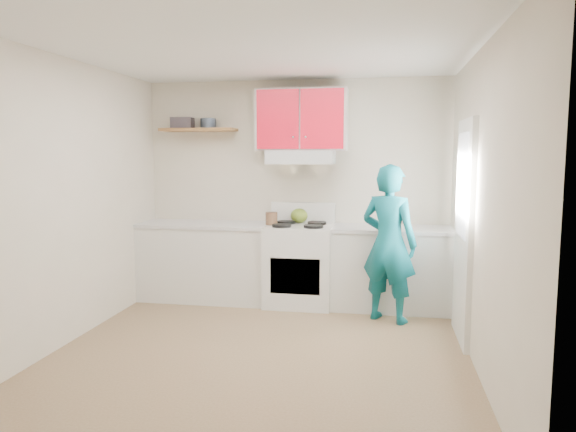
% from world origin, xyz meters
% --- Properties ---
extents(floor, '(3.80, 3.80, 0.00)m').
position_xyz_m(floor, '(0.00, 0.00, 0.00)').
color(floor, brown).
rests_on(floor, ground).
extents(ceiling, '(3.60, 3.80, 0.04)m').
position_xyz_m(ceiling, '(0.00, 0.00, 2.60)').
color(ceiling, white).
rests_on(ceiling, floor).
extents(back_wall, '(3.60, 0.04, 2.60)m').
position_xyz_m(back_wall, '(0.00, 1.90, 1.30)').
color(back_wall, beige).
rests_on(back_wall, floor).
extents(front_wall, '(3.60, 0.04, 2.60)m').
position_xyz_m(front_wall, '(0.00, -1.90, 1.30)').
color(front_wall, beige).
rests_on(front_wall, floor).
extents(left_wall, '(0.04, 3.80, 2.60)m').
position_xyz_m(left_wall, '(-1.80, 0.00, 1.30)').
color(left_wall, beige).
rests_on(left_wall, floor).
extents(right_wall, '(0.04, 3.80, 2.60)m').
position_xyz_m(right_wall, '(1.80, 0.00, 1.30)').
color(right_wall, beige).
rests_on(right_wall, floor).
extents(door, '(0.05, 0.85, 2.05)m').
position_xyz_m(door, '(1.78, 0.70, 1.02)').
color(door, white).
rests_on(door, floor).
extents(door_glass, '(0.01, 0.55, 0.95)m').
position_xyz_m(door_glass, '(1.75, 0.70, 1.45)').
color(door_glass, white).
rests_on(door_glass, door).
extents(counter_left, '(1.52, 0.60, 0.90)m').
position_xyz_m(counter_left, '(-1.04, 1.60, 0.45)').
color(counter_left, silver).
rests_on(counter_left, floor).
extents(counter_right, '(1.32, 0.60, 0.90)m').
position_xyz_m(counter_right, '(1.14, 1.60, 0.45)').
color(counter_right, silver).
rests_on(counter_right, floor).
extents(stove, '(0.76, 0.65, 0.92)m').
position_xyz_m(stove, '(0.10, 1.57, 0.46)').
color(stove, white).
rests_on(stove, floor).
extents(range_hood, '(0.76, 0.44, 0.15)m').
position_xyz_m(range_hood, '(0.10, 1.68, 1.70)').
color(range_hood, silver).
rests_on(range_hood, back_wall).
extents(upper_cabinets, '(1.02, 0.33, 0.70)m').
position_xyz_m(upper_cabinets, '(0.10, 1.73, 2.12)').
color(upper_cabinets, red).
rests_on(upper_cabinets, back_wall).
extents(shelf, '(0.90, 0.30, 0.04)m').
position_xyz_m(shelf, '(-1.15, 1.75, 2.02)').
color(shelf, brown).
rests_on(shelf, back_wall).
extents(books, '(0.27, 0.20, 0.13)m').
position_xyz_m(books, '(-1.36, 1.77, 2.10)').
color(books, '#3D363E').
rests_on(books, shelf).
extents(tin, '(0.24, 0.24, 0.12)m').
position_xyz_m(tin, '(-1.04, 1.78, 2.10)').
color(tin, '#333D4C').
rests_on(tin, shelf).
extents(kettle, '(0.23, 0.23, 0.17)m').
position_xyz_m(kettle, '(0.06, 1.81, 1.01)').
color(kettle, '#586D1E').
rests_on(kettle, stove).
extents(crock, '(0.17, 0.17, 0.17)m').
position_xyz_m(crock, '(-0.23, 1.59, 0.98)').
color(crock, '#513523').
rests_on(crock, counter_left).
extents(cutting_board, '(0.35, 0.27, 0.02)m').
position_xyz_m(cutting_board, '(0.70, 1.62, 0.91)').
color(cutting_board, olive).
rests_on(cutting_board, counter_right).
extents(silicone_mat, '(0.37, 0.34, 0.01)m').
position_xyz_m(silicone_mat, '(1.53, 1.61, 0.90)').
color(silicone_mat, red).
rests_on(silicone_mat, counter_right).
extents(person, '(0.70, 0.60, 1.63)m').
position_xyz_m(person, '(1.10, 1.13, 0.82)').
color(person, '#0B5E6B').
rests_on(person, floor).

